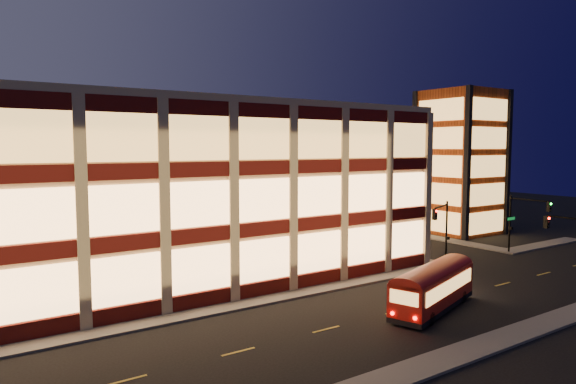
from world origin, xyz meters
TOP-DOWN VIEW (x-y plane):
  - ground at (0.00, 0.00)m, footprint 200.00×200.00m
  - sidewalk_office_south at (-3.00, 1.00)m, footprint 54.00×2.00m
  - sidewalk_office_east at (23.00, 17.00)m, footprint 2.00×30.00m
  - sidewalk_tower_south at (40.00, 1.00)m, footprint 14.00×2.00m
  - sidewalk_tower_west at (34.00, 17.00)m, footprint 2.00×30.00m
  - office_building at (-2.91, 16.91)m, footprint 50.45×30.45m
  - stair_tower at (39.95, 11.95)m, footprint 8.60×8.60m
  - traffic_signal_far at (22.21, 0.24)m, footprint 3.79×1.87m
  - traffic_signal_right at (33.50, -0.62)m, footprint 1.20×4.37m
  - trolley_bus at (12.24, -7.15)m, footprint 9.38×5.01m

SIDE VIEW (x-z plane):
  - ground at x=0.00m, z-range 0.00..0.00m
  - sidewalk_office_south at x=-3.00m, z-range 0.00..0.15m
  - sidewalk_office_east at x=23.00m, z-range 0.00..0.15m
  - sidewalk_tower_south at x=40.00m, z-range 0.00..0.15m
  - sidewalk_tower_west at x=34.00m, z-range 0.00..0.15m
  - trolley_bus at x=12.24m, z-range 0.17..3.26m
  - traffic_signal_right at x=33.50m, z-range 1.10..7.10m
  - traffic_signal_far at x=22.21m, z-range 1.11..7.11m
  - office_building at x=-2.91m, z-range 0.00..14.50m
  - stair_tower at x=39.95m, z-range -0.01..17.99m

